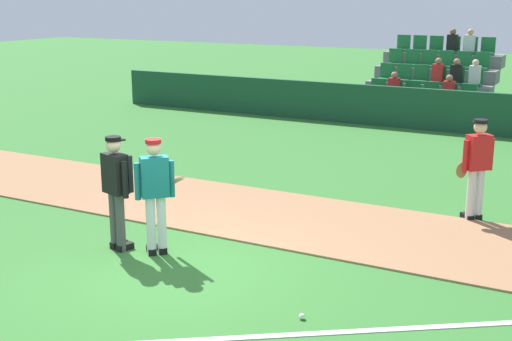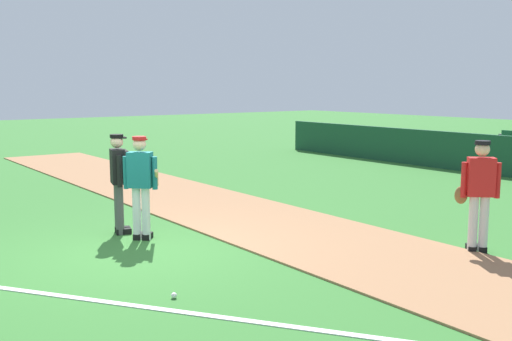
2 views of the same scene
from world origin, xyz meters
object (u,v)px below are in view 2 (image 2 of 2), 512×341
umpire_home_plate (119,178)px  runner_red_jersey (479,192)px  baseball (174,295)px  batter_teal_jersey (141,183)px

umpire_home_plate → runner_red_jersey: size_ratio=1.00×
runner_red_jersey → baseball: runner_red_jersey is taller
umpire_home_plate → runner_red_jersey: same height
batter_teal_jersey → baseball: bearing=-18.5°
runner_red_jersey → baseball: size_ratio=23.78×
baseball → runner_red_jersey: bearing=77.7°
batter_teal_jersey → baseball: batter_teal_jersey is taller
batter_teal_jersey → runner_red_jersey: 5.44m
batter_teal_jersey → umpire_home_plate: size_ratio=1.00×
batter_teal_jersey → baseball: (2.80, -0.93, -0.93)m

